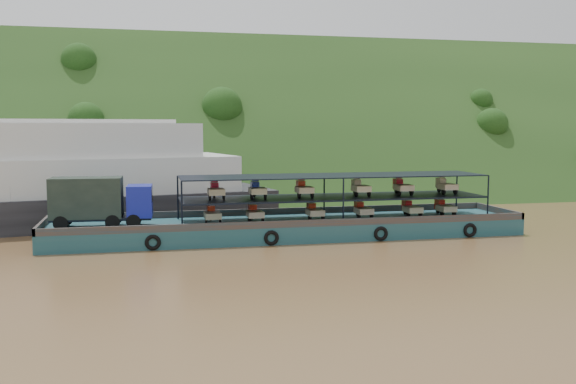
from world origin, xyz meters
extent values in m
plane|color=brown|center=(0.00, 0.00, 0.00)|extent=(160.00, 160.00, 0.00)
cube|color=#1B3513|center=(0.00, 36.00, 0.00)|extent=(140.00, 39.60, 39.60)
cube|color=#16474F|center=(-2.27, 1.71, 0.60)|extent=(35.00, 7.00, 1.20)
cube|color=#592D19|center=(-2.27, 5.11, 1.45)|extent=(35.00, 0.20, 0.50)
cube|color=#592D19|center=(-2.27, -1.69, 1.45)|extent=(35.00, 0.20, 0.50)
cube|color=#592D19|center=(15.13, 1.71, 1.45)|extent=(0.20, 7.00, 0.50)
cube|color=#592D19|center=(-19.67, 1.71, 1.45)|extent=(0.20, 7.00, 0.50)
torus|color=black|center=(-12.27, -1.84, 0.55)|extent=(1.06, 0.26, 1.06)
torus|color=black|center=(-4.27, -1.84, 0.55)|extent=(1.06, 0.26, 1.06)
torus|color=black|center=(3.73, -1.84, 0.55)|extent=(1.06, 0.26, 1.06)
torus|color=black|center=(10.73, -1.84, 0.55)|extent=(1.06, 0.26, 1.06)
cylinder|color=black|center=(-18.29, 0.52, 1.70)|extent=(1.01, 0.40, 1.00)
cylinder|color=black|center=(-18.19, 2.61, 1.70)|extent=(1.01, 0.40, 1.00)
cylinder|color=black|center=(-14.91, 0.34, 1.70)|extent=(1.01, 0.40, 1.00)
cylinder|color=black|center=(-14.80, 2.44, 1.70)|extent=(1.01, 0.40, 1.00)
cylinder|color=black|center=(-13.51, 0.27, 1.70)|extent=(1.01, 0.40, 1.00)
cylinder|color=black|center=(-13.41, 2.36, 1.70)|extent=(1.01, 0.40, 1.00)
cube|color=black|center=(-15.65, 1.43, 1.85)|extent=(6.89, 2.54, 0.20)
cube|color=navy|center=(-13.06, 1.30, 3.00)|extent=(1.82, 2.48, 2.19)
cube|color=black|center=(-12.21, 1.25, 3.39)|extent=(0.16, 2.00, 0.90)
cube|color=black|center=(-16.65, 1.48, 3.29)|extent=(4.90, 2.64, 2.79)
cube|color=black|center=(1.23, 1.71, 2.86)|extent=(23.00, 5.00, 0.12)
cube|color=black|center=(1.23, 1.71, 4.50)|extent=(23.00, 5.00, 0.08)
cylinder|color=black|center=(-10.27, -0.79, 2.85)|extent=(0.12, 0.12, 3.30)
cylinder|color=black|center=(-10.27, 4.21, 2.85)|extent=(0.12, 0.12, 3.30)
cylinder|color=black|center=(1.23, -0.79, 2.85)|extent=(0.12, 0.12, 3.30)
cylinder|color=black|center=(1.23, 4.21, 2.85)|extent=(0.12, 0.12, 3.30)
cylinder|color=black|center=(12.73, -0.79, 2.85)|extent=(0.12, 0.12, 3.30)
cylinder|color=black|center=(12.73, 4.21, 2.85)|extent=(0.12, 0.12, 3.30)
cylinder|color=black|center=(-7.97, 2.76, 1.46)|extent=(0.12, 0.52, 0.52)
cylinder|color=black|center=(-8.47, 0.96, 1.46)|extent=(0.14, 0.52, 0.52)
cylinder|color=black|center=(-7.47, 0.96, 1.46)|extent=(0.14, 0.52, 0.52)
cube|color=#C5B88B|center=(-7.97, 1.31, 1.80)|extent=(1.15, 1.50, 0.44)
cube|color=red|center=(-7.97, 2.46, 1.98)|extent=(0.55, 0.80, 0.80)
cube|color=red|center=(-7.97, 2.26, 2.48)|extent=(0.50, 0.10, 0.10)
cylinder|color=black|center=(-4.85, 2.76, 1.46)|extent=(0.12, 0.52, 0.52)
cylinder|color=black|center=(-5.35, 0.96, 1.46)|extent=(0.14, 0.52, 0.52)
cylinder|color=black|center=(-4.35, 0.96, 1.46)|extent=(0.14, 0.52, 0.52)
cube|color=beige|center=(-4.85, 1.31, 1.80)|extent=(1.15, 1.50, 0.44)
cube|color=red|center=(-4.85, 2.46, 1.98)|extent=(0.55, 0.80, 0.80)
cube|color=red|center=(-4.85, 2.26, 2.48)|extent=(0.50, 0.10, 0.10)
cylinder|color=black|center=(-0.30, 2.76, 1.46)|extent=(0.12, 0.52, 0.52)
cylinder|color=black|center=(-0.80, 0.96, 1.46)|extent=(0.14, 0.52, 0.52)
cylinder|color=black|center=(0.20, 0.96, 1.46)|extent=(0.14, 0.52, 0.52)
cube|color=beige|center=(-0.30, 1.31, 1.80)|extent=(1.15, 1.50, 0.44)
cube|color=#B6290C|center=(-0.30, 2.46, 1.98)|extent=(0.55, 0.80, 0.80)
cube|color=#B6290C|center=(-0.30, 2.26, 2.48)|extent=(0.50, 0.10, 0.10)
cylinder|color=black|center=(3.53, 2.76, 1.46)|extent=(0.12, 0.52, 0.52)
cylinder|color=black|center=(3.03, 0.96, 1.46)|extent=(0.14, 0.52, 0.52)
cylinder|color=black|center=(4.03, 0.96, 1.46)|extent=(0.14, 0.52, 0.52)
cube|color=beige|center=(3.53, 1.31, 1.80)|extent=(1.15, 1.50, 0.44)
cube|color=red|center=(3.53, 2.46, 1.98)|extent=(0.55, 0.80, 0.80)
cube|color=red|center=(3.53, 2.26, 2.48)|extent=(0.50, 0.10, 0.10)
cylinder|color=black|center=(7.53, 2.76, 1.46)|extent=(0.12, 0.52, 0.52)
cylinder|color=black|center=(7.03, 0.96, 1.46)|extent=(0.14, 0.52, 0.52)
cylinder|color=black|center=(8.03, 0.96, 1.46)|extent=(0.14, 0.52, 0.52)
cube|color=beige|center=(7.53, 1.31, 1.80)|extent=(1.15, 1.50, 0.44)
cube|color=#AC0B0E|center=(7.53, 2.46, 1.98)|extent=(0.55, 0.80, 0.80)
cube|color=#AC0B0E|center=(7.53, 2.26, 2.48)|extent=(0.50, 0.10, 0.10)
cylinder|color=black|center=(10.35, 2.76, 1.46)|extent=(0.12, 0.52, 0.52)
cylinder|color=black|center=(9.85, 0.96, 1.46)|extent=(0.14, 0.52, 0.52)
cylinder|color=black|center=(10.85, 0.96, 1.46)|extent=(0.14, 0.52, 0.52)
cube|color=beige|center=(10.35, 1.31, 1.80)|extent=(1.15, 1.50, 0.44)
cube|color=#B0140B|center=(10.35, 2.46, 1.98)|extent=(0.55, 0.80, 0.80)
cube|color=#B0140B|center=(10.35, 2.26, 2.48)|extent=(0.50, 0.10, 0.10)
cylinder|color=black|center=(-7.69, 2.76, 3.18)|extent=(0.12, 0.52, 0.52)
cylinder|color=black|center=(-8.19, 0.96, 3.18)|extent=(0.14, 0.52, 0.52)
cylinder|color=black|center=(-7.19, 0.96, 3.18)|extent=(0.14, 0.52, 0.52)
cube|color=#BDB186|center=(-7.69, 1.31, 3.52)|extent=(1.15, 1.50, 0.44)
cube|color=#A90B24|center=(-7.69, 2.46, 3.70)|extent=(0.55, 0.80, 0.80)
cube|color=#A90B24|center=(-7.69, 2.26, 4.20)|extent=(0.50, 0.10, 0.10)
cylinder|color=black|center=(-4.66, 2.76, 3.18)|extent=(0.12, 0.52, 0.52)
cylinder|color=black|center=(-5.16, 0.96, 3.18)|extent=(0.14, 0.52, 0.52)
cylinder|color=black|center=(-4.16, 0.96, 3.18)|extent=(0.14, 0.52, 0.52)
cube|color=#C1BB89|center=(-4.66, 1.31, 3.52)|extent=(1.15, 1.50, 0.44)
cube|color=#1A309D|center=(-4.66, 2.46, 3.70)|extent=(0.55, 0.80, 0.80)
cube|color=#1A309D|center=(-4.66, 2.26, 4.20)|extent=(0.50, 0.10, 0.10)
cylinder|color=black|center=(-1.14, 2.76, 3.18)|extent=(0.12, 0.52, 0.52)
cylinder|color=black|center=(-1.64, 0.96, 3.18)|extent=(0.14, 0.52, 0.52)
cylinder|color=black|center=(-0.64, 0.96, 3.18)|extent=(0.14, 0.52, 0.52)
cube|color=#C9BD8E|center=(-1.14, 1.31, 3.52)|extent=(1.15, 1.50, 0.44)
cube|color=red|center=(-1.14, 2.46, 3.70)|extent=(0.55, 0.80, 0.80)
cube|color=red|center=(-1.14, 2.26, 4.20)|extent=(0.50, 0.10, 0.10)
cylinder|color=black|center=(3.30, 2.76, 3.18)|extent=(0.12, 0.52, 0.52)
cylinder|color=black|center=(2.80, 0.96, 3.18)|extent=(0.14, 0.52, 0.52)
cylinder|color=black|center=(3.80, 0.96, 3.18)|extent=(0.14, 0.52, 0.52)
cube|color=beige|center=(3.30, 1.31, 3.52)|extent=(1.15, 1.50, 0.44)
cube|color=beige|center=(3.30, 2.46, 3.70)|extent=(0.55, 0.80, 0.80)
cube|color=beige|center=(3.30, 2.26, 4.20)|extent=(0.50, 0.10, 0.10)
cylinder|color=black|center=(6.75, 2.76, 3.18)|extent=(0.12, 0.52, 0.52)
cylinder|color=black|center=(6.25, 0.96, 3.18)|extent=(0.14, 0.52, 0.52)
cylinder|color=black|center=(7.25, 0.96, 3.18)|extent=(0.14, 0.52, 0.52)
cube|color=beige|center=(6.75, 1.31, 3.52)|extent=(1.15, 1.50, 0.44)
cube|color=#AC0B17|center=(6.75, 2.46, 3.70)|extent=(0.55, 0.80, 0.80)
cube|color=#AC0B17|center=(6.75, 2.26, 4.20)|extent=(0.50, 0.10, 0.10)
cylinder|color=black|center=(10.41, 2.76, 3.18)|extent=(0.12, 0.52, 0.52)
cylinder|color=black|center=(9.91, 0.96, 3.18)|extent=(0.14, 0.52, 0.52)
cylinder|color=black|center=(10.91, 0.96, 3.18)|extent=(0.14, 0.52, 0.52)
cube|color=beige|center=(10.41, 1.31, 3.52)|extent=(1.15, 1.50, 0.44)
cube|color=beige|center=(10.41, 2.46, 3.70)|extent=(0.55, 0.80, 0.80)
cube|color=beige|center=(10.41, 2.26, 4.20)|extent=(0.50, 0.10, 0.10)
cube|color=black|center=(-23.53, 11.17, 1.30)|extent=(44.67, 19.39, 2.60)
cube|color=silver|center=(-23.53, 11.17, 4.12)|extent=(38.08, 17.01, 3.04)
cube|color=silver|center=(-23.53, 11.17, 7.05)|extent=(31.49, 14.64, 2.82)
cube|color=silver|center=(-23.53, 11.17, 8.62)|extent=(27.02, 12.70, 0.33)
camera|label=1|loc=(-12.80, -44.58, 8.16)|focal=40.00mm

